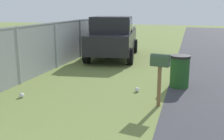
% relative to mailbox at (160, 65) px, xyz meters
% --- Properties ---
extents(mailbox, '(0.29, 0.51, 1.38)m').
position_rel_mailbox_xyz_m(mailbox, '(0.00, 0.00, 0.00)').
color(mailbox, brown).
rests_on(mailbox, ground).
extents(pickup_truck, '(5.24, 2.80, 2.09)m').
position_rel_mailbox_xyz_m(pickup_truck, '(6.31, 3.05, 0.00)').
color(pickup_truck, black).
rests_on(pickup_truck, ground).
extents(trash_bin, '(0.63, 0.63, 1.03)m').
position_rel_mailbox_xyz_m(trash_bin, '(1.93, -0.43, -0.58)').
color(trash_bin, '#1E4C1E').
rests_on(trash_bin, ground).
extents(fence_section, '(13.25, 0.07, 1.93)m').
position_rel_mailbox_xyz_m(fence_section, '(2.16, 4.72, -0.07)').
color(fence_section, '#9EA3A8').
rests_on(fence_section, ground).
extents(litter_bag_near_hydrant, '(0.14, 0.14, 0.14)m').
position_rel_mailbox_xyz_m(litter_bag_near_hydrant, '(1.03, 0.77, -1.03)').
color(litter_bag_near_hydrant, silver).
rests_on(litter_bag_near_hydrant, ground).
extents(litter_bag_by_mailbox, '(0.14, 0.14, 0.14)m').
position_rel_mailbox_xyz_m(litter_bag_by_mailbox, '(-0.42, 3.83, -1.03)').
color(litter_bag_by_mailbox, silver).
rests_on(litter_bag_by_mailbox, ground).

